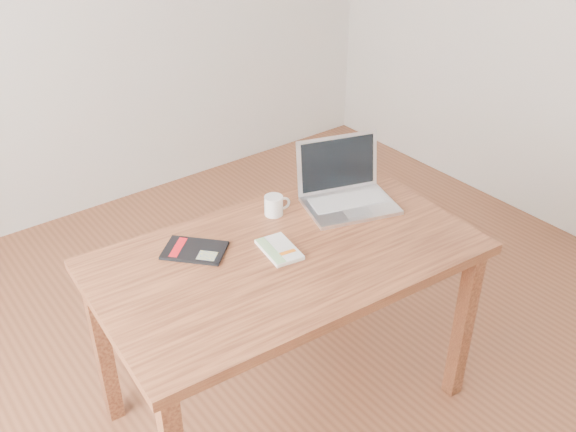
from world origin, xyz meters
TOP-DOWN VIEW (x-y plane):
  - room at (-0.07, 0.00)m, footprint 4.04×4.04m
  - desk at (-0.07, 0.02)m, footprint 1.39×0.86m
  - white_guidebook at (-0.09, 0.04)m, footprint 0.13×0.19m
  - black_guidebook at (-0.33, 0.22)m, footprint 0.25×0.25m
  - laptop at (0.32, 0.16)m, footprint 0.41×0.37m
  - coffee_mug at (0.04, 0.25)m, footprint 0.10×0.07m

SIDE VIEW (x-z plane):
  - desk at x=-0.07m, z-range 0.29..1.04m
  - black_guidebook at x=-0.33m, z-range 0.75..0.76m
  - white_guidebook at x=-0.09m, z-range 0.75..0.76m
  - coffee_mug at x=0.04m, z-range 0.75..0.83m
  - laptop at x=0.32m, z-range 0.68..0.92m
  - room at x=-0.07m, z-range 0.01..2.71m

